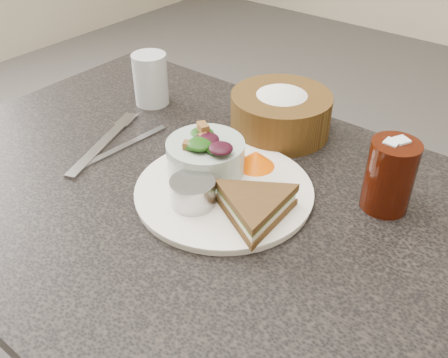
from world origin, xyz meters
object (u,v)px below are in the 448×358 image
dining_table (198,334)px  bread_basket (281,107)px  dressing_ramekin (193,192)px  water_glass (151,79)px  dinner_plate (224,191)px  sandwich (255,207)px  cola_glass (391,172)px  salad_bowl (205,151)px

dining_table → bread_basket: 0.49m
dressing_ramekin → water_glass: bearing=145.0°
dining_table → dinner_plate: dinner_plate is taller
dinner_plate → dressing_ramekin: 0.06m
sandwich → cola_glass: cola_glass is taller
dinner_plate → sandwich: sandwich is taller
dinner_plate → dining_table: bearing=-160.6°
dinner_plate → bread_basket: bearing=100.5°
dinner_plate → bread_basket: bread_basket is taller
sandwich → dressing_ramekin: size_ratio=2.12×
dining_table → cola_glass: (0.26, 0.15, 0.44)m
cola_glass → sandwich: bearing=-129.4°
sandwich → cola_glass: size_ratio=1.17×
dining_table → salad_bowl: salad_bowl is taller
dining_table → cola_glass: cola_glass is taller
dining_table → water_glass: 0.53m
dressing_ramekin → cola_glass: (0.22, 0.19, 0.03)m
dressing_ramekin → salad_bowl: bearing=117.8°
dinner_plate → water_glass: 0.35m
bread_basket → water_glass: same height
cola_glass → water_glass: cola_glass is taller
dinner_plate → water_glass: bearing=154.0°
cola_glass → salad_bowl: bearing=-157.2°
sandwich → cola_glass: 0.21m
sandwich → water_glass: bearing=-177.4°
dressing_ramekin → water_glass: water_glass is taller
dining_table → cola_glass: 0.53m
dining_table → dressing_ramekin: bearing=-43.6°
sandwich → cola_glass: (0.13, 0.16, 0.03)m
salad_bowl → water_glass: 0.29m
sandwich → salad_bowl: 0.14m
dinner_plate → salad_bowl: 0.07m
dining_table → dressing_ramekin: size_ratio=14.66×
dining_table → bread_basket: bearing=86.7°
bread_basket → cola_glass: 0.26m
dressing_ramekin → dinner_plate: bearing=77.0°
salad_bowl → bread_basket: bread_basket is taller
sandwich → salad_bowl: salad_bowl is taller
dining_table → sandwich: 0.43m
dining_table → dressing_ramekin: 0.41m
cola_glass → dining_table: bearing=-150.3°
sandwich → bread_basket: (-0.12, 0.24, 0.02)m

